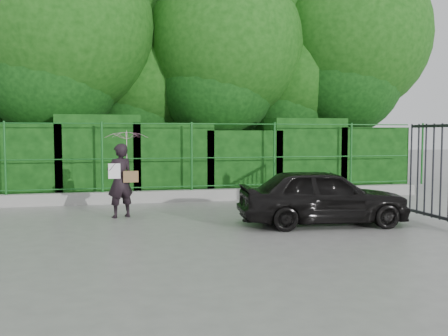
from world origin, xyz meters
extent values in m
plane|color=gray|center=(0.00, 0.00, 0.00)|extent=(80.00, 80.00, 0.00)
cube|color=#9E9E99|center=(0.00, 4.50, 0.15)|extent=(14.00, 0.25, 0.30)
cylinder|color=#185A1E|center=(-4.20, 4.50, 1.20)|extent=(0.06, 0.06, 1.80)
cylinder|color=#185A1E|center=(-1.90, 4.50, 1.20)|extent=(0.06, 0.06, 1.80)
cylinder|color=#185A1E|center=(0.40, 4.50, 1.20)|extent=(0.06, 0.06, 1.80)
cylinder|color=#185A1E|center=(2.70, 4.50, 1.20)|extent=(0.06, 0.06, 1.80)
cylinder|color=#185A1E|center=(5.00, 4.50, 1.20)|extent=(0.06, 0.06, 1.80)
cylinder|color=#185A1E|center=(7.30, 4.50, 1.20)|extent=(0.06, 0.06, 1.80)
cylinder|color=#185A1E|center=(0.00, 4.50, 0.40)|extent=(13.60, 0.03, 0.03)
cylinder|color=#185A1E|center=(0.00, 4.50, 1.15)|extent=(13.60, 0.03, 0.03)
cylinder|color=#185A1E|center=(0.00, 4.50, 2.05)|extent=(13.60, 0.03, 0.03)
cube|color=black|center=(-4.00, 5.50, 1.03)|extent=(2.20, 1.20, 2.06)
cube|color=black|center=(-2.00, 5.50, 1.15)|extent=(2.20, 1.20, 2.29)
cube|color=black|center=(0.00, 5.50, 1.04)|extent=(2.20, 1.20, 2.08)
cube|color=black|center=(2.00, 5.50, 0.94)|extent=(2.20, 1.20, 1.88)
cube|color=black|center=(4.00, 5.50, 1.12)|extent=(2.20, 1.20, 2.24)
cube|color=black|center=(6.00, 5.50, 0.99)|extent=(2.20, 1.20, 1.98)
cylinder|color=black|center=(-3.00, 7.20, 2.25)|extent=(0.36, 0.36, 4.50)
sphere|color=#14470F|center=(-3.00, 7.20, 4.95)|extent=(5.40, 5.40, 5.40)
cylinder|color=black|center=(-0.50, 8.50, 1.62)|extent=(0.36, 0.36, 3.25)
sphere|color=#14470F|center=(-0.50, 8.50, 3.58)|extent=(3.90, 3.90, 3.90)
cylinder|color=black|center=(2.00, 7.50, 2.12)|extent=(0.36, 0.36, 4.25)
sphere|color=#14470F|center=(2.00, 7.50, 4.68)|extent=(5.10, 5.10, 5.10)
cylinder|color=black|center=(4.50, 8.20, 1.75)|extent=(0.36, 0.36, 3.50)
sphere|color=#14470F|center=(4.50, 8.20, 3.85)|extent=(4.20, 4.20, 4.20)
cylinder|color=black|center=(6.50, 7.80, 2.38)|extent=(0.36, 0.36, 4.75)
sphere|color=#14470F|center=(6.50, 7.80, 5.23)|extent=(5.70, 5.70, 5.70)
cube|color=#25252B|center=(4.60, -0.05, 0.15)|extent=(0.05, 2.00, 0.06)
cube|color=#25252B|center=(4.60, -0.05, 1.95)|extent=(0.05, 2.00, 0.06)
cylinder|color=#25252B|center=(4.60, 0.00, 1.05)|extent=(0.04, 0.04, 1.90)
cylinder|color=#25252B|center=(4.60, 0.25, 1.05)|extent=(0.04, 0.04, 1.90)
cylinder|color=#25252B|center=(4.60, 0.50, 1.05)|extent=(0.04, 0.04, 1.90)
cylinder|color=#25252B|center=(4.60, 0.75, 1.05)|extent=(0.04, 0.04, 1.90)
cylinder|color=#25252B|center=(4.60, 1.00, 1.05)|extent=(0.04, 0.04, 1.90)
imported|color=black|center=(-1.51, 2.30, 0.79)|extent=(0.68, 0.58, 1.59)
imported|color=#F2B7D3|center=(-1.36, 2.35, 1.45)|extent=(0.92, 0.94, 0.85)
cube|color=brown|center=(-1.29, 2.22, 0.88)|extent=(0.32, 0.15, 0.24)
cube|color=white|center=(-1.63, 2.18, 1.01)|extent=(0.25, 0.02, 0.32)
imported|color=black|center=(2.35, 0.55, 0.56)|extent=(3.42, 1.64, 1.13)
camera|label=1|loc=(-1.75, -8.51, 1.80)|focal=40.00mm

